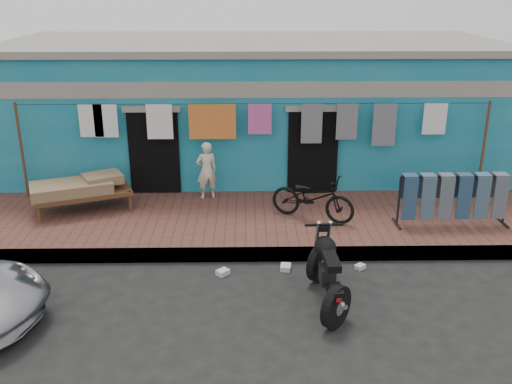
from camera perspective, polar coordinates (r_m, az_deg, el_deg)
name	(u,v)px	position (r m, az deg, el deg)	size (l,w,h in m)	color
ground	(258,307)	(8.96, 0.23, -11.39)	(80.00, 80.00, 0.00)	black
sidewalk	(255,222)	(11.57, -0.09, -3.05)	(28.00, 3.00, 0.25)	brown
curb	(256,254)	(10.25, 0.04, -6.26)	(28.00, 0.10, 0.25)	gray
building	(253,106)	(14.92, -0.35, 8.57)	(12.20, 5.20, 3.36)	#127998
clothesline	(254,126)	(12.22, -0.20, 6.61)	(10.06, 0.06, 2.10)	brown
seated_person	(207,170)	(12.38, -4.96, 2.18)	(0.45, 0.30, 1.26)	beige
bicycle	(313,193)	(11.29, 5.71, -0.07)	(0.60, 1.71, 1.10)	black
motorcycle	(328,270)	(8.88, 7.22, -7.71)	(0.68, 1.75, 1.12)	black
charpoy	(83,194)	(12.28, -16.90, -0.22)	(2.23, 1.62, 0.68)	brown
jeans_rack	(453,199)	(11.62, 19.08, -0.63)	(2.22, 0.48, 1.06)	black
litter_a	(223,272)	(9.84, -3.34, -8.02)	(0.20, 0.16, 0.09)	silver
litter_b	(360,267)	(10.17, 10.35, -7.37)	(0.17, 0.13, 0.08)	silver
litter_c	(286,267)	(10.00, 2.98, -7.54)	(0.22, 0.17, 0.09)	silver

